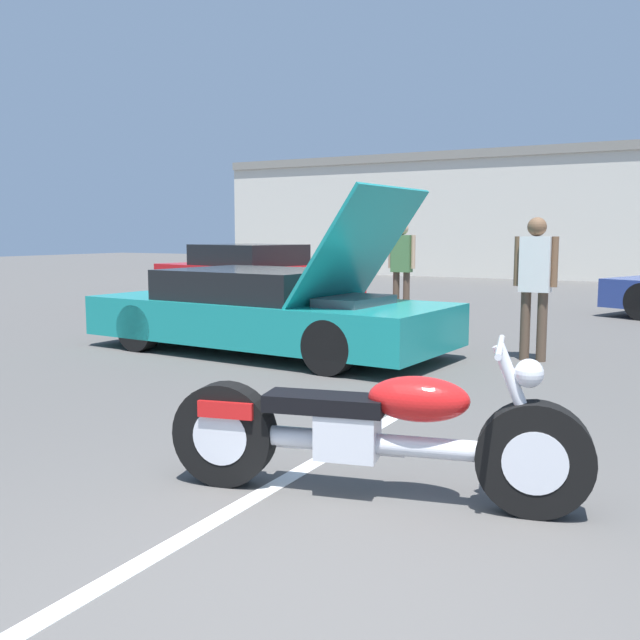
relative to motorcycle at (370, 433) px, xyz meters
The scene contains 7 objects.
ground_plane 1.34m from the motorcycle, 74.43° to the right, with size 80.00×80.00×0.00m, color #514F4C.
parking_stripe_foreground 0.82m from the motorcycle, 146.79° to the right, with size 0.12×5.23×0.01m, color white.
motorcycle is the anchor object (origin of this frame).
show_car_hood_open 5.26m from the motorcycle, 129.33° to the left, with size 4.91×2.25×2.08m.
parked_car_left_row 11.20m from the motorcycle, 127.52° to the left, with size 4.88×2.86×1.31m.
spectator_near_motorcycle 9.04m from the motorcycle, 111.14° to the left, with size 0.52×0.23×1.74m.
spectator_by_show_car 5.14m from the motorcycle, 91.87° to the left, with size 0.52×0.23×1.74m.
Camera 1 is at (1.34, -2.44, 1.55)m, focal length 40.00 mm.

